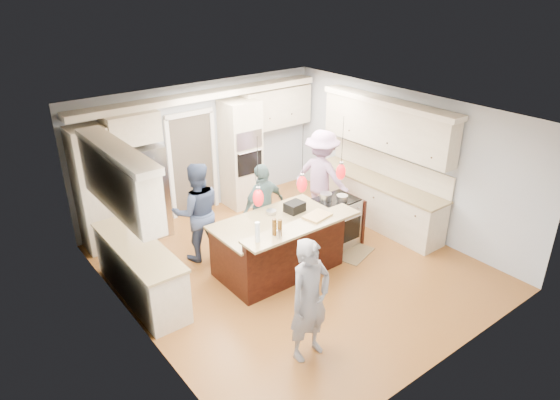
# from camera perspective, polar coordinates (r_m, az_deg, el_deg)

# --- Properties ---
(ground_plane) EXTENTS (6.00, 6.00, 0.00)m
(ground_plane) POSITION_cam_1_polar(r_m,az_deg,el_deg) (8.77, 1.41, -7.60)
(ground_plane) COLOR #A7692D
(ground_plane) RESTS_ON ground
(room_shell) EXTENTS (5.54, 6.04, 2.72)m
(room_shell) POSITION_cam_1_polar(r_m,az_deg,el_deg) (7.94, 1.55, 3.53)
(room_shell) COLOR #B2BCC6
(room_shell) RESTS_ON ground
(refrigerator) EXTENTS (0.90, 0.70, 1.80)m
(refrigerator) POSITION_cam_1_polar(r_m,az_deg,el_deg) (9.70, -15.71, 0.82)
(refrigerator) COLOR #B7B7BC
(refrigerator) RESTS_ON ground
(oven_column) EXTENTS (0.72, 0.69, 2.30)m
(oven_column) POSITION_cam_1_polar(r_m,az_deg,el_deg) (10.60, -4.47, 5.25)
(oven_column) COLOR beige
(oven_column) RESTS_ON ground
(back_upper_cabinets) EXTENTS (5.30, 0.61, 2.54)m
(back_upper_cabinets) POSITION_cam_1_polar(r_m,az_deg,el_deg) (9.83, -12.20, 6.34)
(back_upper_cabinets) COLOR beige
(back_upper_cabinets) RESTS_ON ground
(right_counter_run) EXTENTS (0.64, 3.10, 2.51)m
(right_counter_run) POSITION_cam_1_polar(r_m,az_deg,el_deg) (10.02, 11.32, 3.03)
(right_counter_run) COLOR beige
(right_counter_run) RESTS_ON ground
(left_cabinets) EXTENTS (0.64, 2.30, 2.51)m
(left_cabinets) POSITION_cam_1_polar(r_m,az_deg,el_deg) (7.80, -16.50, -4.17)
(left_cabinets) COLOR beige
(left_cabinets) RESTS_ON ground
(kitchen_island) EXTENTS (2.10, 1.46, 1.12)m
(kitchen_island) POSITION_cam_1_polar(r_m,az_deg,el_deg) (8.43, -0.17, -5.16)
(kitchen_island) COLOR black
(kitchen_island) RESTS_ON ground
(island_range) EXTENTS (0.82, 0.71, 0.92)m
(island_range) POSITION_cam_1_polar(r_m,az_deg,el_deg) (9.31, 6.43, -2.43)
(island_range) COLOR #B7B7BC
(island_range) RESTS_ON ground
(pendant_lights) EXTENTS (1.75, 0.15, 1.03)m
(pendant_lights) POSITION_cam_1_polar(r_m,az_deg,el_deg) (7.43, 2.53, 1.85)
(pendant_lights) COLOR black
(pendant_lights) RESTS_ON ground
(person_bar_end) EXTENTS (0.64, 0.43, 1.73)m
(person_bar_end) POSITION_cam_1_polar(r_m,az_deg,el_deg) (6.52, 3.41, -11.37)
(person_bar_end) COLOR gray
(person_bar_end) RESTS_ON ground
(person_far_left) EXTENTS (1.04, 0.92, 1.80)m
(person_far_left) POSITION_cam_1_polar(r_m,az_deg,el_deg) (8.72, -9.42, -1.37)
(person_far_left) COLOR navy
(person_far_left) RESTS_ON ground
(person_far_right) EXTENTS (1.01, 0.54, 1.64)m
(person_far_right) POSITION_cam_1_polar(r_m,az_deg,el_deg) (8.96, -1.92, -0.82)
(person_far_right) COLOR slate
(person_far_right) RESTS_ON ground
(person_range_side) EXTENTS (1.05, 1.38, 1.90)m
(person_range_side) POSITION_cam_1_polar(r_m,az_deg,el_deg) (9.98, 4.78, 2.70)
(person_range_side) COLOR #B88FC1
(person_range_side) RESTS_ON ground
(floor_rug) EXTENTS (1.03, 1.26, 0.01)m
(floor_rug) POSITION_cam_1_polar(r_m,az_deg,el_deg) (9.35, 6.83, -5.50)
(floor_rug) COLOR olive
(floor_rug) RESTS_ON ground
(water_bottle) EXTENTS (0.09, 0.09, 0.31)m
(water_bottle) POSITION_cam_1_polar(r_m,az_deg,el_deg) (7.19, -2.59, -3.67)
(water_bottle) COLOR silver
(water_bottle) RESTS_ON kitchen_island
(beer_bottle_a) EXTENTS (0.06, 0.06, 0.21)m
(beer_bottle_a) POSITION_cam_1_polar(r_m,az_deg,el_deg) (7.37, -0.58, -3.34)
(beer_bottle_a) COLOR #482D0D
(beer_bottle_a) RESTS_ON kitchen_island
(beer_bottle_b) EXTENTS (0.08, 0.08, 0.27)m
(beer_bottle_b) POSITION_cam_1_polar(r_m,az_deg,el_deg) (7.34, -0.02, -3.19)
(beer_bottle_b) COLOR #482D0D
(beer_bottle_b) RESTS_ON kitchen_island
(beer_bottle_c) EXTENTS (0.08, 0.08, 0.26)m
(beer_bottle_c) POSITION_cam_1_polar(r_m,az_deg,el_deg) (7.38, -0.67, -3.07)
(beer_bottle_c) COLOR #482D0D
(beer_bottle_c) RESTS_ON kitchen_island
(drink_can) EXTENTS (0.08, 0.08, 0.13)m
(drink_can) POSITION_cam_1_polar(r_m,az_deg,el_deg) (7.30, -0.14, -3.98)
(drink_can) COLOR #B7B7BC
(drink_can) RESTS_ON kitchen_island
(cutting_board) EXTENTS (0.47, 0.37, 0.03)m
(cutting_board) POSITION_cam_1_polar(r_m,az_deg,el_deg) (7.97, 4.28, -1.82)
(cutting_board) COLOR tan
(cutting_board) RESTS_ON kitchen_island
(pot_large) EXTENTS (0.22, 0.22, 0.13)m
(pot_large) POSITION_cam_1_polar(r_m,az_deg,el_deg) (9.02, 5.26, 0.39)
(pot_large) COLOR #B7B7BC
(pot_large) RESTS_ON island_range
(pot_small) EXTENTS (0.20, 0.20, 0.10)m
(pot_small) POSITION_cam_1_polar(r_m,az_deg,el_deg) (9.03, 7.11, 0.24)
(pot_small) COLOR #B7B7BC
(pot_small) RESTS_ON island_range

